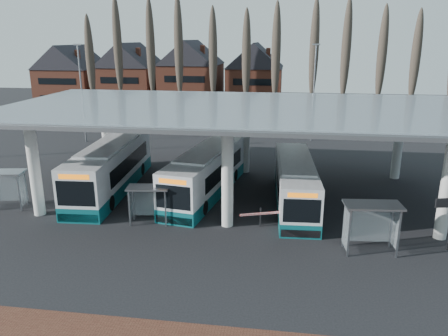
# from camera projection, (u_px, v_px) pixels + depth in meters

# --- Properties ---
(ground) EXTENTS (140.00, 140.00, 0.00)m
(ground) POSITION_uv_depth(u_px,v_px,m) (221.00, 244.00, 23.70)
(ground) COLOR black
(ground) RESTS_ON ground
(station_canopy) EXTENTS (32.00, 16.00, 6.34)m
(station_canopy) POSITION_uv_depth(u_px,v_px,m) (238.00, 115.00, 29.66)
(station_canopy) COLOR silver
(station_canopy) RESTS_ON ground
(poplar_row) EXTENTS (45.10, 1.10, 14.50)m
(poplar_row) POSITION_uv_depth(u_px,v_px,m) (262.00, 55.00, 52.49)
(poplar_row) COLOR #473D33
(poplar_row) RESTS_ON ground
(townhouse_row) EXTENTS (36.80, 10.30, 12.25)m
(townhouse_row) POSITION_uv_depth(u_px,v_px,m) (161.00, 71.00, 65.87)
(townhouse_row) COLOR brown
(townhouse_row) RESTS_ON ground
(lamp_post_a) EXTENTS (0.80, 0.16, 10.17)m
(lamp_post_a) POSITION_uv_depth(u_px,v_px,m) (82.00, 92.00, 45.49)
(lamp_post_a) COLOR slate
(lamp_post_a) RESTS_ON ground
(lamp_post_b) EXTENTS (0.80, 0.16, 10.17)m
(lamp_post_b) POSITION_uv_depth(u_px,v_px,m) (314.00, 91.00, 46.02)
(lamp_post_b) COLOR slate
(lamp_post_b) RESTS_ON ground
(bus_0) EXTENTS (3.39, 12.65, 3.48)m
(bus_0) POSITION_uv_depth(u_px,v_px,m) (111.00, 168.00, 31.83)
(bus_0) COLOR white
(bus_0) RESTS_ON ground
(bus_1) EXTENTS (4.30, 11.94, 3.25)m
(bus_1) POSITION_uv_depth(u_px,v_px,m) (207.00, 173.00, 30.96)
(bus_1) COLOR white
(bus_1) RESTS_ON ground
(bus_2) EXTENTS (2.91, 11.03, 3.03)m
(bus_2) POSITION_uv_depth(u_px,v_px,m) (295.00, 183.00, 29.13)
(bus_2) COLOR white
(bus_2) RESTS_ON ground
(shelter_0) EXTENTS (2.89, 1.79, 2.51)m
(shelter_0) POSITION_uv_depth(u_px,v_px,m) (4.00, 181.00, 28.34)
(shelter_0) COLOR gray
(shelter_0) RESTS_ON ground
(shelter_1) EXTENTS (2.61, 1.53, 2.30)m
(shelter_1) POSITION_uv_depth(u_px,v_px,m) (149.00, 196.00, 26.06)
(shelter_1) COLOR gray
(shelter_1) RESTS_ON ground
(shelter_2) EXTENTS (3.00, 1.70, 2.67)m
(shelter_2) POSITION_uv_depth(u_px,v_px,m) (371.00, 216.00, 22.42)
(shelter_2) COLOR gray
(shelter_2) RESTS_ON ground
(barrier) EXTENTS (2.27, 1.03, 1.18)m
(barrier) POSITION_uv_depth(u_px,v_px,m) (260.00, 215.00, 25.28)
(barrier) COLOR black
(barrier) RESTS_ON ground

